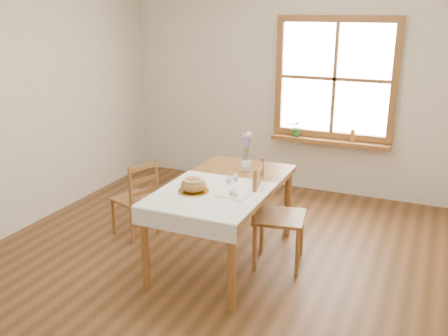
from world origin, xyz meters
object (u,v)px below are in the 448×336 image
at_px(chair_left, 134,197).
at_px(chair_right, 280,215).
at_px(dining_table, 224,193).
at_px(flower_vase, 246,166).
at_px(bread_plate, 194,191).

relative_size(chair_left, chair_right, 0.86).
relative_size(dining_table, flower_vase, 16.66).
relative_size(dining_table, chair_right, 1.68).
distance_m(dining_table, chair_left, 1.10).
relative_size(dining_table, chair_left, 1.96).
distance_m(dining_table, chair_right, 0.54).
distance_m(bread_plate, flower_vase, 0.77).
xyz_separation_m(dining_table, bread_plate, (-0.14, -0.32, 0.10)).
bearing_deg(dining_table, chair_right, 14.02).
distance_m(dining_table, flower_vase, 0.45).
bearing_deg(flower_vase, chair_right, -33.85).
xyz_separation_m(chair_left, chair_right, (1.56, 0.00, 0.07)).
height_order(dining_table, bread_plate, bread_plate).
distance_m(chair_right, flower_vase, 0.63).
xyz_separation_m(bread_plate, flower_vase, (0.19, 0.75, 0.03)).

